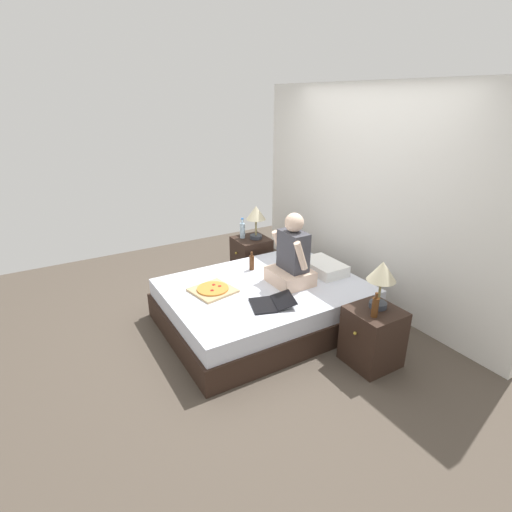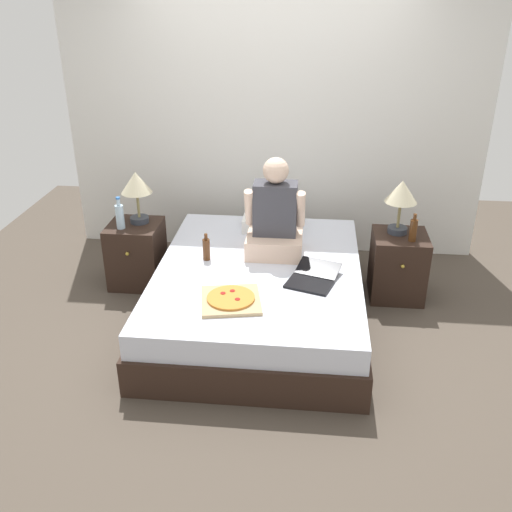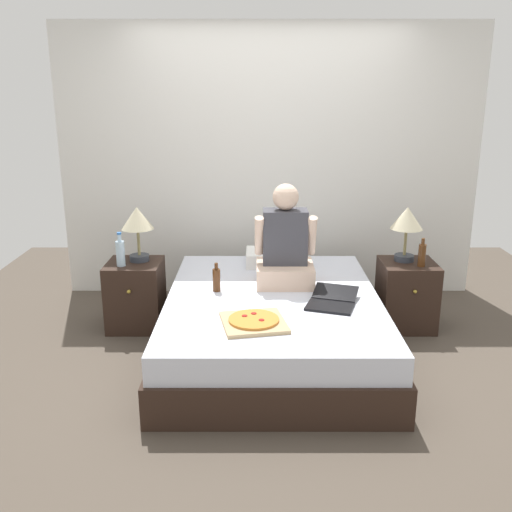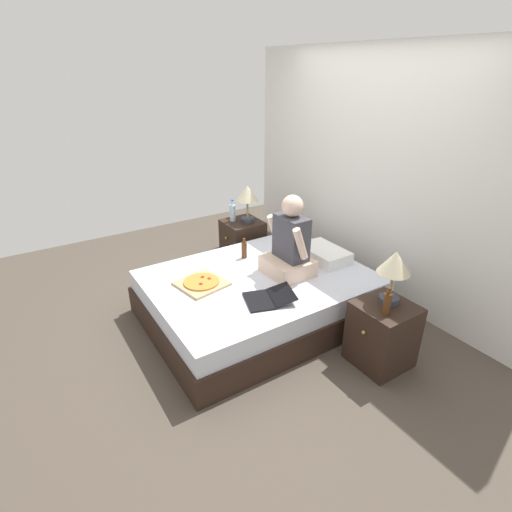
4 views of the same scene
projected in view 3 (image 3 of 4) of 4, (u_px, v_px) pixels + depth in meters
The scene contains 14 objects.
ground_plane at pixel (272, 352), 4.34m from camera, with size 5.89×5.89×0.00m, color #4C4238.
wall_back at pixel (269, 163), 5.34m from camera, with size 3.89×0.12×2.50m, color silver.
bed at pixel (272, 324), 4.27m from camera, with size 1.60×2.11×0.46m.
nightstand_left at pixel (135, 295), 4.72m from camera, with size 0.44×0.47×0.56m.
lamp_on_left_nightstand at pixel (137, 222), 4.60m from camera, with size 0.26×0.26×0.45m.
water_bottle at pixel (120, 252), 4.53m from camera, with size 0.07×0.07×0.28m.
nightstand_right at pixel (406, 295), 4.73m from camera, with size 0.44×0.47×0.56m.
lamp_on_right_nightstand at pixel (406, 222), 4.60m from camera, with size 0.26×0.26×0.45m.
beer_bottle at pixel (421, 255), 4.52m from camera, with size 0.06×0.06×0.23m.
pillow at pixel (276, 257), 4.93m from camera, with size 0.52×0.34×0.12m, color white.
person_seated at pixel (284, 247), 4.40m from camera, with size 0.47×0.40×0.78m.
laptop at pixel (331, 302), 4.02m from camera, with size 0.43×0.49×0.07m.
pizza_box at pixel (253, 322), 3.68m from camera, with size 0.47×0.47×0.05m.
beer_bottle_on_bed at pixel (216, 279), 4.27m from camera, with size 0.06×0.06×0.22m.
Camera 3 is at (-0.13, -3.95, 1.93)m, focal length 40.00 mm.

